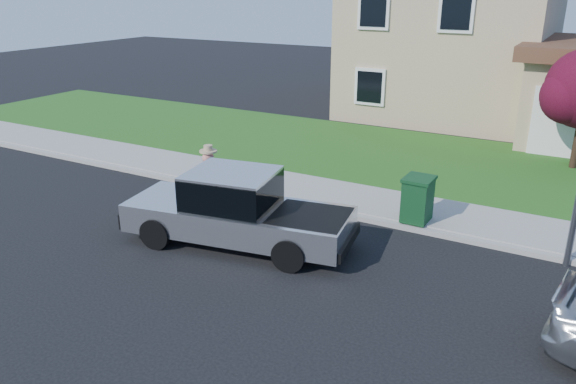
% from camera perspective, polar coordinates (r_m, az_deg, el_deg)
% --- Properties ---
extents(ground, '(80.00, 80.00, 0.00)m').
position_cam_1_polar(ground, '(12.42, -3.79, -6.22)').
color(ground, black).
rests_on(ground, ground).
extents(curb, '(40.00, 0.20, 0.12)m').
position_cam_1_polar(curb, '(14.30, 5.92, -2.32)').
color(curb, gray).
rests_on(curb, ground).
extents(sidewalk, '(40.00, 2.00, 0.15)m').
position_cam_1_polar(sidewalk, '(15.24, 7.59, -0.86)').
color(sidewalk, gray).
rests_on(sidewalk, ground).
extents(lawn, '(40.00, 7.00, 0.10)m').
position_cam_1_polar(lawn, '(19.29, 12.63, 3.31)').
color(lawn, '#244E16').
rests_on(lawn, ground).
extents(house, '(14.00, 11.30, 6.85)m').
position_cam_1_polar(house, '(26.21, 19.15, 14.09)').
color(house, tan).
rests_on(house, ground).
extents(pickup_truck, '(5.40, 2.57, 1.71)m').
position_cam_1_polar(pickup_truck, '(12.57, -5.20, -1.94)').
color(pickup_truck, black).
rests_on(pickup_truck, ground).
extents(woman, '(0.63, 0.44, 1.81)m').
position_cam_1_polar(woman, '(14.34, -7.95, 1.07)').
color(woman, tan).
rests_on(woman, ground).
extents(trash_bin, '(0.69, 0.79, 1.10)m').
position_cam_1_polar(trash_bin, '(13.83, 13.02, -0.67)').
color(trash_bin, '#0F391B').
rests_on(trash_bin, sidewalk).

